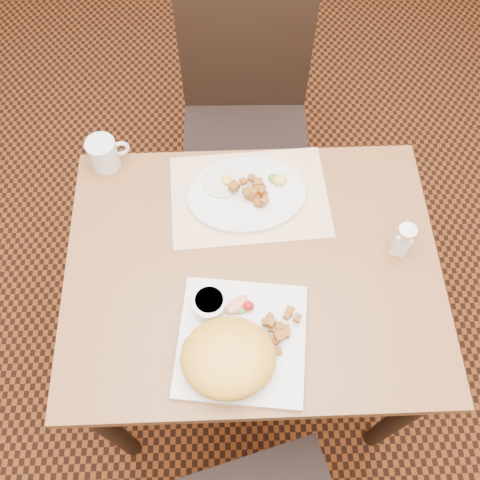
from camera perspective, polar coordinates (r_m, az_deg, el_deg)
name	(u,v)px	position (r m, az deg, el deg)	size (l,w,h in m)	color
ground	(249,355)	(1.99, 0.92, -12.19)	(8.00, 8.00, 0.00)	black
table	(252,285)	(1.38, 1.30, -4.81)	(0.90, 0.70, 0.75)	brown
chair_far	(245,113)	(1.83, 0.58, 13.37)	(0.43, 0.44, 0.97)	black
placemat	(249,196)	(1.38, 1.00, 4.69)	(0.40, 0.28, 0.00)	white
plate_square	(242,341)	(1.21, 0.19, -10.69)	(0.28, 0.28, 0.02)	silver
plate_oval	(247,194)	(1.37, 0.71, 4.89)	(0.30, 0.23, 0.02)	silver
hollandaise_mound	(228,358)	(1.15, -1.34, -12.44)	(0.20, 0.18, 0.08)	gold
ramekin	(209,304)	(1.20, -3.33, -6.84)	(0.08, 0.08, 0.04)	silver
garnish_sq	(241,306)	(1.21, 0.08, -7.01)	(0.07, 0.06, 0.03)	#387223
fried_egg	(222,181)	(1.38, -1.90, 6.30)	(0.10, 0.10, 0.02)	white
garnish_ov	(278,180)	(1.38, 4.08, 6.46)	(0.06, 0.05, 0.02)	#387223
salt_shaker	(403,240)	(1.31, 16.96, 0.05)	(0.05, 0.05, 0.10)	white
coffee_mug	(104,153)	(1.45, -14.30, 8.93)	(0.11, 0.08, 0.09)	silver
home_fries_sq	(276,330)	(1.20, 3.90, -9.51)	(0.12, 0.11, 0.03)	#A45B1A
home_fries_ov	(254,191)	(1.35, 1.47, 5.20)	(0.10, 0.09, 0.04)	#A45B1A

